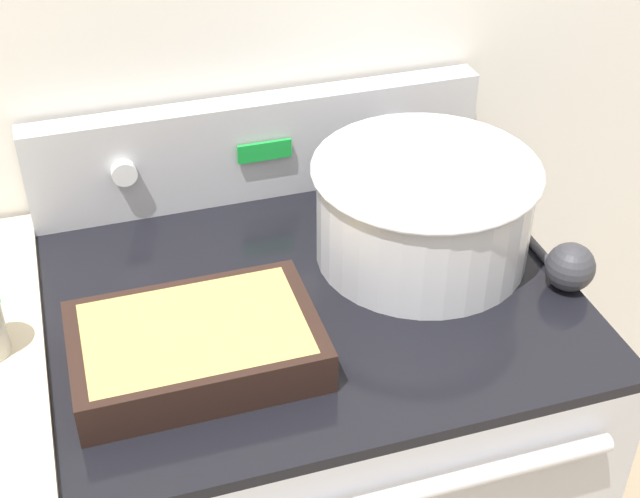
# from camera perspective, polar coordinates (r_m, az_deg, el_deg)

# --- Properties ---
(stove_range) EXTENTS (0.76, 0.66, 0.91)m
(stove_range) POSITION_cam_1_polar(r_m,az_deg,el_deg) (1.63, -0.52, -15.30)
(stove_range) COLOR #BCBCC1
(stove_range) RESTS_ON ground_plane
(control_panel) EXTENTS (0.76, 0.07, 0.17)m
(control_panel) POSITION_cam_1_polar(r_m,az_deg,el_deg) (1.50, -3.86, 6.55)
(control_panel) COLOR #BCBCC1
(control_panel) RESTS_ON stove_range
(mixing_bowl) EXTENTS (0.34, 0.34, 0.16)m
(mixing_bowl) POSITION_cam_1_polar(r_m,az_deg,el_deg) (1.34, 6.66, 2.78)
(mixing_bowl) COLOR silver
(mixing_bowl) RESTS_ON stove_range
(casserole_dish) EXTENTS (0.32, 0.21, 0.06)m
(casserole_dish) POSITION_cam_1_polar(r_m,az_deg,el_deg) (1.18, -7.96, -6.02)
(casserole_dish) COLOR black
(casserole_dish) RESTS_ON stove_range
(ladle) EXTENTS (0.07, 0.28, 0.07)m
(ladle) POSITION_cam_1_polar(r_m,az_deg,el_deg) (1.36, 15.42, -0.90)
(ladle) COLOR #333338
(ladle) RESTS_ON stove_range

